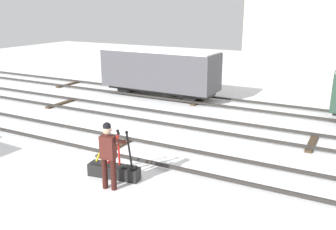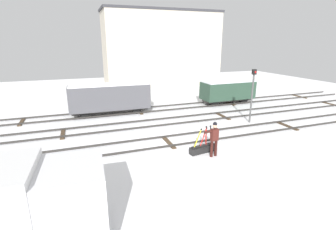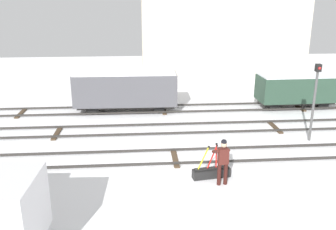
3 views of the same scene
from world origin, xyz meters
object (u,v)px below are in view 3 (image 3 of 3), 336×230
Objects in this scene: signal_post at (315,95)px; freight_car_near_switch at (297,89)px; rail_worker at (223,159)px; freight_car_back_track at (126,89)px; switch_lever_frame at (212,171)px.

signal_post is 5.99m from freight_car_near_switch.
rail_worker is 6.86m from signal_post.
signal_post is 10.89m from freight_car_back_track.
signal_post reaches higher than freight_car_back_track.
rail_worker is 0.29× the size of freight_car_back_track.
freight_car_near_switch is at bearing 0.97° from freight_car_back_track.
freight_car_back_track is (-10.94, -0.00, 0.17)m from freight_car_near_switch.
freight_car_near_switch is at bearing 73.52° from signal_post.
switch_lever_frame is 11.75m from freight_car_near_switch.
switch_lever_frame is at bearing -67.39° from freight_car_back_track.
signal_post is 0.61× the size of freight_car_back_track.
freight_car_near_switch is (1.67, 5.64, -1.11)m from signal_post.
freight_car_near_switch is 10.94m from freight_car_back_track.
signal_post is (5.36, 4.07, 1.30)m from rail_worker.
switch_lever_frame is at bearing -129.82° from freight_car_near_switch.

